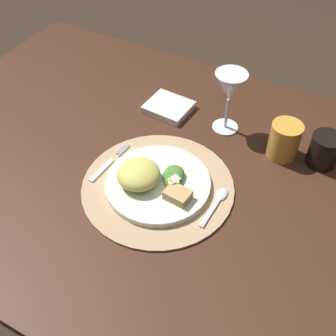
{
  "coord_description": "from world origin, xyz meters",
  "views": [
    {
      "loc": [
        0.4,
        -0.63,
        1.44
      ],
      "look_at": [
        0.07,
        -0.01,
        0.72
      ],
      "focal_mm": 45.11,
      "sensor_mm": 36.0,
      "label": 1
    }
  ],
  "objects_px": {
    "dark_tumbler": "(324,150)",
    "dinner_plate": "(158,183)",
    "fork": "(108,164)",
    "spoon": "(218,200)",
    "napkin": "(169,107)",
    "dining_table": "(147,190)",
    "amber_tumbler": "(284,140)",
    "wine_glass": "(230,89)"
  },
  "relations": [
    {
      "from": "dinner_plate",
      "to": "spoon",
      "type": "xyz_separation_m",
      "value": [
        0.14,
        0.02,
        -0.01
      ]
    },
    {
      "from": "fork",
      "to": "spoon",
      "type": "relative_size",
      "value": 1.21
    },
    {
      "from": "amber_tumbler",
      "to": "dark_tumbler",
      "type": "height_order",
      "value": "amber_tumbler"
    },
    {
      "from": "fork",
      "to": "dark_tumbler",
      "type": "bearing_deg",
      "value": 29.81
    },
    {
      "from": "dark_tumbler",
      "to": "fork",
      "type": "bearing_deg",
      "value": -150.19
    },
    {
      "from": "dinner_plate",
      "to": "fork",
      "type": "height_order",
      "value": "dinner_plate"
    },
    {
      "from": "wine_glass",
      "to": "dark_tumbler",
      "type": "relative_size",
      "value": 2.05
    },
    {
      "from": "fork",
      "to": "amber_tumbler",
      "type": "height_order",
      "value": "amber_tumbler"
    },
    {
      "from": "dining_table",
      "to": "amber_tumbler",
      "type": "distance_m",
      "value": 0.38
    },
    {
      "from": "dinner_plate",
      "to": "dining_table",
      "type": "bearing_deg",
      "value": 138.49
    },
    {
      "from": "napkin",
      "to": "dining_table",
      "type": "bearing_deg",
      "value": -76.92
    },
    {
      "from": "napkin",
      "to": "fork",
      "type": "bearing_deg",
      "value": -95.32
    },
    {
      "from": "spoon",
      "to": "wine_glass",
      "type": "relative_size",
      "value": 0.75
    },
    {
      "from": "dinner_plate",
      "to": "napkin",
      "type": "xyz_separation_m",
      "value": [
        -0.12,
        0.27,
        -0.0
      ]
    },
    {
      "from": "dining_table",
      "to": "fork",
      "type": "relative_size",
      "value": 8.67
    },
    {
      "from": "dinner_plate",
      "to": "dark_tumbler",
      "type": "relative_size",
      "value": 2.96
    },
    {
      "from": "dining_table",
      "to": "dark_tumbler",
      "type": "xyz_separation_m",
      "value": [
        0.38,
        0.2,
        0.15
      ]
    },
    {
      "from": "wine_glass",
      "to": "fork",
      "type": "bearing_deg",
      "value": -125.87
    },
    {
      "from": "dining_table",
      "to": "spoon",
      "type": "relative_size",
      "value": 10.47
    },
    {
      "from": "spoon",
      "to": "dining_table",
      "type": "bearing_deg",
      "value": 170.24
    },
    {
      "from": "amber_tumbler",
      "to": "dark_tumbler",
      "type": "relative_size",
      "value": 1.14
    },
    {
      "from": "dinner_plate",
      "to": "spoon",
      "type": "bearing_deg",
      "value": 9.52
    },
    {
      "from": "dining_table",
      "to": "dark_tumbler",
      "type": "height_order",
      "value": "dark_tumbler"
    },
    {
      "from": "dinner_plate",
      "to": "amber_tumbler",
      "type": "bearing_deg",
      "value": 48.29
    },
    {
      "from": "dinner_plate",
      "to": "amber_tumbler",
      "type": "xyz_separation_m",
      "value": [
        0.22,
        0.25,
        0.03
      ]
    },
    {
      "from": "spoon",
      "to": "amber_tumbler",
      "type": "relative_size",
      "value": 1.34
    },
    {
      "from": "napkin",
      "to": "wine_glass",
      "type": "height_order",
      "value": "wine_glass"
    },
    {
      "from": "dining_table",
      "to": "fork",
      "type": "xyz_separation_m",
      "value": [
        -0.07,
        -0.06,
        0.12
      ]
    },
    {
      "from": "dining_table",
      "to": "spoon",
      "type": "height_order",
      "value": "spoon"
    },
    {
      "from": "dark_tumbler",
      "to": "dinner_plate",
      "type": "bearing_deg",
      "value": -139.89
    },
    {
      "from": "fork",
      "to": "spoon",
      "type": "xyz_separation_m",
      "value": [
        0.28,
        0.02,
        0.0
      ]
    },
    {
      "from": "amber_tumbler",
      "to": "dining_table",
      "type": "bearing_deg",
      "value": -147.07
    },
    {
      "from": "dining_table",
      "to": "wine_glass",
      "type": "relative_size",
      "value": 7.82
    },
    {
      "from": "fork",
      "to": "wine_glass",
      "type": "xyz_separation_m",
      "value": [
        0.2,
        0.27,
        0.12
      ]
    },
    {
      "from": "dining_table",
      "to": "wine_glass",
      "type": "distance_m",
      "value": 0.34
    },
    {
      "from": "napkin",
      "to": "dark_tumbler",
      "type": "distance_m",
      "value": 0.43
    },
    {
      "from": "dinner_plate",
      "to": "fork",
      "type": "relative_size",
      "value": 1.6
    },
    {
      "from": "fork",
      "to": "dark_tumbler",
      "type": "xyz_separation_m",
      "value": [
        0.46,
        0.26,
        0.03
      ]
    },
    {
      "from": "wine_glass",
      "to": "dark_tumbler",
      "type": "bearing_deg",
      "value": -2.23
    },
    {
      "from": "dinner_plate",
      "to": "fork",
      "type": "bearing_deg",
      "value": 178.59
    },
    {
      "from": "spoon",
      "to": "dark_tumbler",
      "type": "bearing_deg",
      "value": 54.51
    },
    {
      "from": "amber_tumbler",
      "to": "dinner_plate",
      "type": "bearing_deg",
      "value": -131.71
    }
  ]
}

